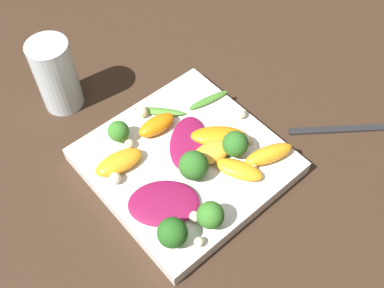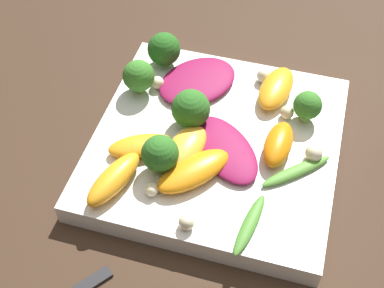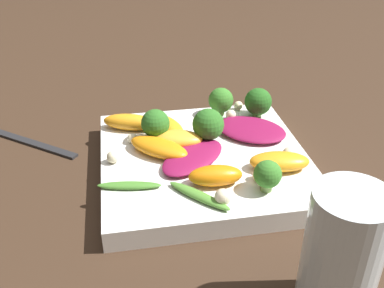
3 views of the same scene
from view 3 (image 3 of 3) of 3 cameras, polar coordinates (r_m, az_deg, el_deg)
ground_plane at (r=0.55m, az=1.48°, el=-3.39°), size 2.40×2.40×0.00m
plate at (r=0.54m, az=1.50°, el=-2.33°), size 0.24×0.24×0.02m
drinking_glass at (r=0.37m, az=18.45°, el=-13.32°), size 0.06×0.06×0.12m
fork at (r=0.67m, az=-22.35°, el=1.15°), size 0.16×0.13×0.01m
radicchio_leaf_0 at (r=0.52m, az=0.11°, el=-1.64°), size 0.10×0.10×0.01m
radicchio_leaf_1 at (r=0.58m, az=7.50°, el=1.86°), size 0.11×0.11×0.01m
orange_segment_0 at (r=0.51m, az=11.04°, el=-2.20°), size 0.07×0.04×0.02m
orange_segment_1 at (r=0.55m, az=-1.84°, el=0.64°), size 0.07×0.05×0.02m
orange_segment_2 at (r=0.59m, az=-7.88°, el=2.78°), size 0.07×0.05×0.02m
orange_segment_3 at (r=0.48m, az=2.47°, el=-4.08°), size 0.06×0.03×0.02m
orange_segment_4 at (r=0.58m, az=-3.24°, el=2.47°), size 0.05×0.07×0.02m
orange_segment_5 at (r=0.53m, az=-4.24°, el=-0.45°), size 0.08×0.08×0.02m
broccoli_floret_0 at (r=0.61m, az=3.69°, el=5.53°), size 0.03×0.03×0.04m
broccoli_floret_1 at (r=0.55m, az=-4.67°, el=2.55°), size 0.04×0.04×0.04m
broccoli_floret_2 at (r=0.62m, az=8.39°, el=5.30°), size 0.04×0.04×0.04m
broccoli_floret_3 at (r=0.55m, az=2.07°, el=2.45°), size 0.04×0.04×0.04m
broccoli_floret_4 at (r=0.47m, az=9.58°, el=-3.88°), size 0.03×0.03×0.03m
arugula_sprig_0 at (r=0.48m, az=-7.97°, el=-5.24°), size 0.07×0.02×0.01m
arugula_sprig_1 at (r=0.46m, az=0.88°, el=-6.57°), size 0.06×0.06×0.01m
macadamia_nut_0 at (r=0.61m, az=4.96°, el=3.70°), size 0.01×0.01×0.01m
macadamia_nut_1 at (r=0.59m, az=-5.40°, el=2.47°), size 0.01×0.01×0.01m
macadamia_nut_2 at (r=0.64m, az=5.90°, el=4.88°), size 0.01×0.01×0.01m
macadamia_nut_3 at (r=0.49m, az=8.47°, el=-3.85°), size 0.01×0.01×0.01m
macadamia_nut_4 at (r=0.53m, az=12.23°, el=-1.22°), size 0.02×0.02×0.02m
macadamia_nut_5 at (r=0.56m, az=-7.58°, el=0.72°), size 0.01×0.01×0.01m
macadamia_nut_6 at (r=0.45m, az=3.89°, el=-6.73°), size 0.02×0.02×0.02m
macadamia_nut_7 at (r=0.52m, az=-9.99°, el=-1.91°), size 0.01×0.01×0.01m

